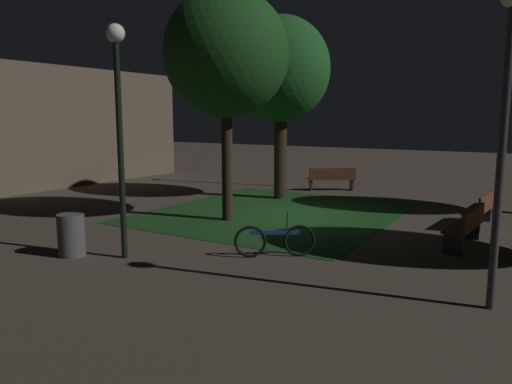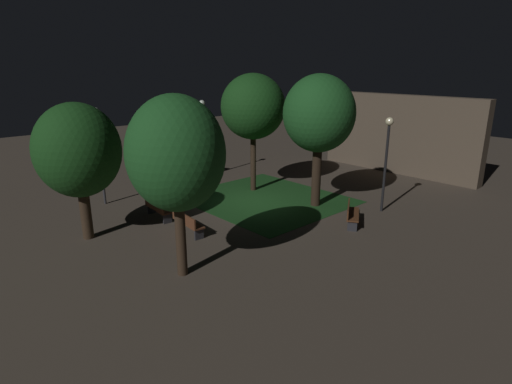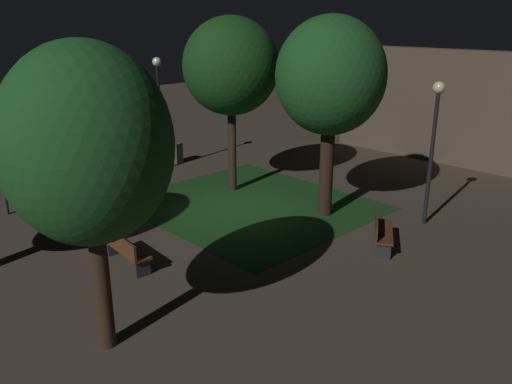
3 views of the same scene
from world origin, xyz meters
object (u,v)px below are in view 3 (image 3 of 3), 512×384
bench_lawn_edge (82,223)px  lamp_post_plaza_east (159,95)px  bench_by_lamp (381,230)px  trash_bin (177,153)px  bench_path_side (124,249)px  tree_right_canopy (87,147)px  tree_tall_center (331,77)px  bicycle (129,183)px  lamp_post_near_wall (434,129)px  tree_near_wall (231,67)px

bench_lawn_edge → lamp_post_plaza_east: bearing=127.9°
bench_by_lamp → trash_bin: bench_by_lamp is taller
bench_path_side → tree_right_canopy: 4.88m
tree_tall_center → bench_by_lamp: bearing=-17.4°
bench_by_lamp → tree_right_canopy: (-1.08, -7.75, 3.48)m
bench_path_side → bicycle: (-5.21, 3.21, -0.14)m
bench_by_lamp → lamp_post_near_wall: lamp_post_near_wall is taller
tree_right_canopy → trash_bin: 13.86m
bench_lawn_edge → trash_bin: (-4.95, 6.84, -0.05)m
lamp_post_plaza_east → trash_bin: 2.91m
lamp_post_plaza_east → bicycle: bearing=-57.6°
tree_near_wall → bench_lawn_edge: bearing=-86.3°
lamp_post_near_wall → tree_tall_center: bearing=-148.5°
lamp_post_near_wall → trash_bin: lamp_post_near_wall is taller
bench_lawn_edge → lamp_post_plaza_east: lamp_post_plaza_east is taller
bench_by_lamp → trash_bin: size_ratio=2.03×
bench_path_side → trash_bin: bearing=136.9°
bench_by_lamp → tree_near_wall: (-6.59, 0.35, 3.97)m
bench_lawn_edge → bicycle: size_ratio=1.32×
tree_tall_center → tree_near_wall: size_ratio=1.00×
lamp_post_near_wall → bicycle: 10.66m
tree_right_canopy → bicycle: size_ratio=4.16×
bench_lawn_edge → trash_bin: bearing=125.9°
trash_bin → lamp_post_plaza_east: bearing=-66.9°
bench_path_side → bench_by_lamp: bearing=56.1°
tree_tall_center → tree_right_canopy: tree_tall_center is taller
bench_by_lamp → tree_near_wall: size_ratio=0.29×
lamp_post_plaza_east → trash_bin: size_ratio=5.26×
bench_lawn_edge → tree_tall_center: bearing=61.6°
tree_near_wall → bicycle: tree_near_wall is taller
tree_near_wall → lamp_post_plaza_east: tree_near_wall is taller
tree_near_wall → bench_by_lamp: bearing=-3.0°
trash_bin → tree_right_canopy: bearing=-41.3°
bench_by_lamp → lamp_post_plaza_east: size_ratio=0.39×
bench_lawn_edge → lamp_post_near_wall: 10.56m
bench_path_side → tree_tall_center: 7.72m
tree_tall_center → bicycle: bearing=-152.4°
bench_lawn_edge → tree_tall_center: size_ratio=0.30×
tree_right_canopy → lamp_post_near_wall: size_ratio=1.33×
tree_right_canopy → trash_bin: tree_right_canopy is taller
lamp_post_near_wall → bicycle: bearing=-151.2°
bench_path_side → tree_right_canopy: size_ratio=0.32×
bench_by_lamp → tree_right_canopy: 8.57m
bench_by_lamp → lamp_post_near_wall: size_ratio=0.41×
bicycle → trash_bin: bearing=119.9°
lamp_post_plaza_east → bicycle: size_ratio=3.31×
bench_path_side → bicycle: 6.12m
lamp_post_near_wall → lamp_post_plaza_east: (-10.69, -2.39, 0.14)m
tree_tall_center → tree_right_canopy: (1.57, -8.58, -0.40)m
bicycle → bench_lawn_edge: bearing=-48.2°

